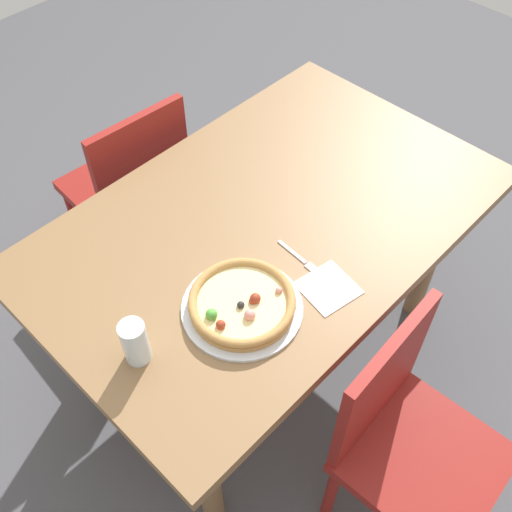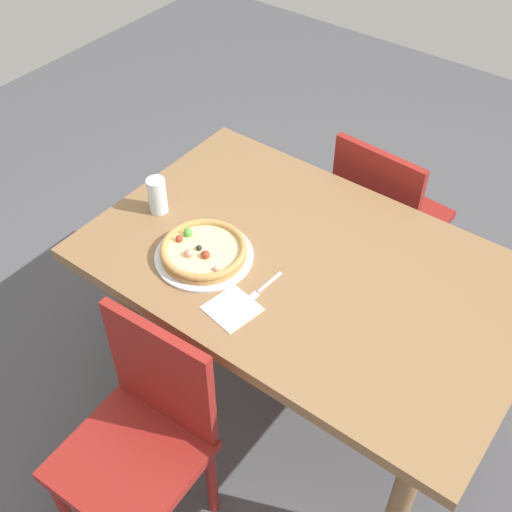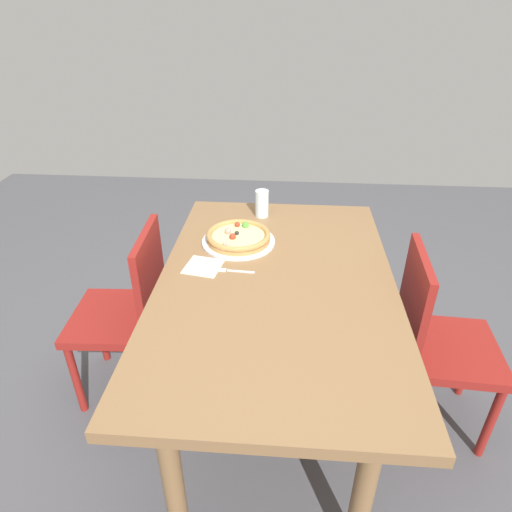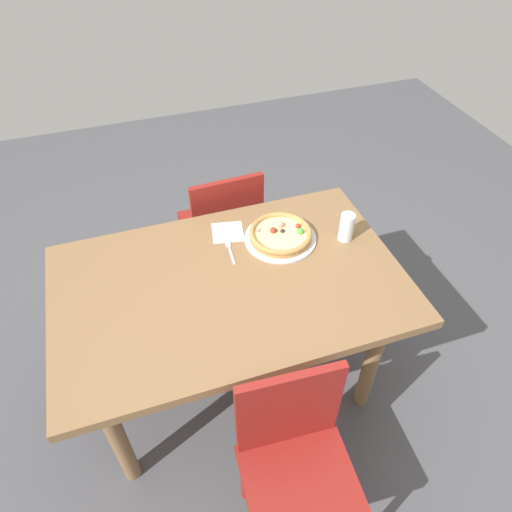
{
  "view_description": "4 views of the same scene",
  "coord_description": "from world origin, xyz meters",
  "px_view_note": "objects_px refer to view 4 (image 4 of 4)",
  "views": [
    {
      "loc": [
        0.91,
        0.82,
        2.06
      ],
      "look_at": [
        0.14,
        0.09,
        0.78
      ],
      "focal_mm": 41.89,
      "sensor_mm": 36.0,
      "label": 1
    },
    {
      "loc": [
        -0.74,
        1.27,
        2.22
      ],
      "look_at": [
        0.14,
        0.09,
        0.78
      ],
      "focal_mm": 45.01,
      "sensor_mm": 36.0,
      "label": 2
    },
    {
      "loc": [
        -1.4,
        -0.03,
        1.7
      ],
      "look_at": [
        0.14,
        0.09,
        0.78
      ],
      "focal_mm": 30.86,
      "sensor_mm": 36.0,
      "label": 3
    },
    {
      "loc": [
        -0.31,
        -1.26,
        2.15
      ],
      "look_at": [
        0.14,
        0.09,
        0.78
      ],
      "focal_mm": 32.53,
      "sensor_mm": 36.0,
      "label": 4
    }
  ],
  "objects_px": {
    "dining_table": "(230,297)",
    "fork": "(230,249)",
    "napkin": "(228,232)",
    "plate": "(280,238)",
    "chair_near": "(297,464)",
    "chair_far": "(223,228)",
    "pizza": "(281,234)",
    "drinking_glass": "(347,227)"
  },
  "relations": [
    {
      "from": "dining_table",
      "to": "fork",
      "type": "relative_size",
      "value": 8.66
    },
    {
      "from": "napkin",
      "to": "plate",
      "type": "bearing_deg",
      "value": -29.48
    },
    {
      "from": "chair_near",
      "to": "napkin",
      "type": "relative_size",
      "value": 6.15
    },
    {
      "from": "chair_far",
      "to": "fork",
      "type": "height_order",
      "value": "chair_far"
    },
    {
      "from": "dining_table",
      "to": "pizza",
      "type": "relative_size",
      "value": 5.09
    },
    {
      "from": "dining_table",
      "to": "pizza",
      "type": "xyz_separation_m",
      "value": [
        0.29,
        0.18,
        0.13
      ]
    },
    {
      "from": "chair_far",
      "to": "napkin",
      "type": "xyz_separation_m",
      "value": [
        -0.06,
        -0.37,
        0.29
      ]
    },
    {
      "from": "dining_table",
      "to": "napkin",
      "type": "xyz_separation_m",
      "value": [
        0.08,
        0.3,
        0.1
      ]
    },
    {
      "from": "drinking_glass",
      "to": "napkin",
      "type": "bearing_deg",
      "value": 157.33
    },
    {
      "from": "plate",
      "to": "dining_table",
      "type": "bearing_deg",
      "value": -148.48
    },
    {
      "from": "dining_table",
      "to": "drinking_glass",
      "type": "height_order",
      "value": "drinking_glass"
    },
    {
      "from": "chair_far",
      "to": "chair_near",
      "type": "bearing_deg",
      "value": -96.92
    },
    {
      "from": "chair_far",
      "to": "fork",
      "type": "distance_m",
      "value": 0.57
    },
    {
      "from": "fork",
      "to": "drinking_glass",
      "type": "bearing_deg",
      "value": -96.2
    },
    {
      "from": "chair_near",
      "to": "fork",
      "type": "bearing_deg",
      "value": -87.1
    },
    {
      "from": "chair_near",
      "to": "drinking_glass",
      "type": "bearing_deg",
      "value": -121.02
    },
    {
      "from": "chair_near",
      "to": "pizza",
      "type": "relative_size",
      "value": 3.05
    },
    {
      "from": "chair_far",
      "to": "plate",
      "type": "xyz_separation_m",
      "value": [
        0.15,
        -0.49,
        0.29
      ]
    },
    {
      "from": "drinking_glass",
      "to": "napkin",
      "type": "relative_size",
      "value": 0.95
    },
    {
      "from": "plate",
      "to": "fork",
      "type": "distance_m",
      "value": 0.24
    },
    {
      "from": "dining_table",
      "to": "napkin",
      "type": "bearing_deg",
      "value": 75.38
    },
    {
      "from": "chair_far",
      "to": "napkin",
      "type": "bearing_deg",
      "value": -102.67
    },
    {
      "from": "pizza",
      "to": "napkin",
      "type": "relative_size",
      "value": 2.02
    },
    {
      "from": "dining_table",
      "to": "napkin",
      "type": "distance_m",
      "value": 0.32
    },
    {
      "from": "chair_near",
      "to": "napkin",
      "type": "distance_m",
      "value": 1.01
    },
    {
      "from": "napkin",
      "to": "dining_table",
      "type": "bearing_deg",
      "value": -104.62
    },
    {
      "from": "fork",
      "to": "plate",
      "type": "bearing_deg",
      "value": -87.66
    },
    {
      "from": "chair_near",
      "to": "fork",
      "type": "distance_m",
      "value": 0.9
    },
    {
      "from": "pizza",
      "to": "fork",
      "type": "xyz_separation_m",
      "value": [
        -0.24,
        0.01,
        -0.03
      ]
    },
    {
      "from": "napkin",
      "to": "fork",
      "type": "bearing_deg",
      "value": -101.68
    },
    {
      "from": "fork",
      "to": "chair_near",
      "type": "bearing_deg",
      "value": -176.66
    },
    {
      "from": "plate",
      "to": "drinking_glass",
      "type": "bearing_deg",
      "value": -16.99
    },
    {
      "from": "drinking_glass",
      "to": "chair_near",
      "type": "bearing_deg",
      "value": -124.49
    },
    {
      "from": "dining_table",
      "to": "pizza",
      "type": "bearing_deg",
      "value": 31.52
    },
    {
      "from": "pizza",
      "to": "drinking_glass",
      "type": "relative_size",
      "value": 2.13
    },
    {
      "from": "dining_table",
      "to": "fork",
      "type": "bearing_deg",
      "value": 73.61
    },
    {
      "from": "dining_table",
      "to": "napkin",
      "type": "height_order",
      "value": "napkin"
    },
    {
      "from": "drinking_glass",
      "to": "napkin",
      "type": "height_order",
      "value": "drinking_glass"
    },
    {
      "from": "pizza",
      "to": "napkin",
      "type": "xyz_separation_m",
      "value": [
        -0.21,
        0.12,
        -0.03
      ]
    },
    {
      "from": "dining_table",
      "to": "plate",
      "type": "xyz_separation_m",
      "value": [
        0.29,
        0.18,
        0.1
      ]
    },
    {
      "from": "fork",
      "to": "drinking_glass",
      "type": "height_order",
      "value": "drinking_glass"
    },
    {
      "from": "drinking_glass",
      "to": "chair_far",
      "type": "bearing_deg",
      "value": 126.47
    }
  ]
}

